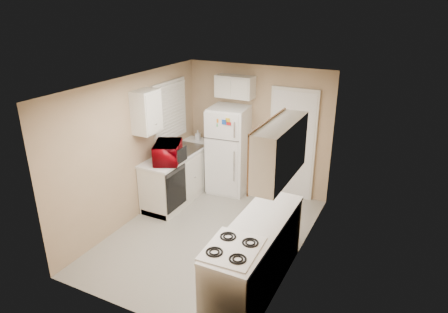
% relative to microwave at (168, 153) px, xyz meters
% --- Properties ---
extents(floor, '(3.80, 3.80, 0.00)m').
position_rel_microwave_xyz_m(floor, '(1.02, -0.43, -1.05)').
color(floor, '#AEABA2').
rests_on(floor, ground).
extents(ceiling, '(3.80, 3.80, 0.00)m').
position_rel_microwave_xyz_m(ceiling, '(1.02, -0.43, 1.35)').
color(ceiling, white).
rests_on(ceiling, floor).
extents(wall_left, '(3.80, 3.80, 0.00)m').
position_rel_microwave_xyz_m(wall_left, '(-0.38, -0.43, 0.15)').
color(wall_left, tan).
rests_on(wall_left, floor).
extents(wall_right, '(3.80, 3.80, 0.00)m').
position_rel_microwave_xyz_m(wall_right, '(2.42, -0.43, 0.15)').
color(wall_right, tan).
rests_on(wall_right, floor).
extents(wall_back, '(2.80, 2.80, 0.00)m').
position_rel_microwave_xyz_m(wall_back, '(1.02, 1.47, 0.15)').
color(wall_back, tan).
rests_on(wall_back, floor).
extents(wall_front, '(2.80, 2.80, 0.00)m').
position_rel_microwave_xyz_m(wall_front, '(1.02, -2.33, 0.15)').
color(wall_front, tan).
rests_on(wall_front, floor).
extents(left_counter, '(0.60, 1.80, 0.90)m').
position_rel_microwave_xyz_m(left_counter, '(-0.08, 0.47, -0.60)').
color(left_counter, silver).
rests_on(left_counter, floor).
extents(dishwasher, '(0.03, 0.58, 0.72)m').
position_rel_microwave_xyz_m(dishwasher, '(0.21, -0.13, -0.56)').
color(dishwasher, black).
rests_on(dishwasher, floor).
extents(sink, '(0.54, 0.74, 0.16)m').
position_rel_microwave_xyz_m(sink, '(-0.08, 0.62, -0.19)').
color(sink, gray).
rests_on(sink, left_counter).
extents(microwave, '(0.70, 0.56, 0.41)m').
position_rel_microwave_xyz_m(microwave, '(0.00, 0.00, 0.00)').
color(microwave, '#790009').
rests_on(microwave, left_counter).
extents(soap_bottle, '(0.11, 0.11, 0.20)m').
position_rel_microwave_xyz_m(soap_bottle, '(-0.12, 1.20, -0.05)').
color(soap_bottle, silver).
rests_on(soap_bottle, left_counter).
extents(window_blinds, '(0.10, 0.98, 1.08)m').
position_rel_microwave_xyz_m(window_blinds, '(-0.34, 0.62, 0.55)').
color(window_blinds, silver).
rests_on(window_blinds, wall_left).
extents(upper_cabinet_left, '(0.30, 0.45, 0.70)m').
position_rel_microwave_xyz_m(upper_cabinet_left, '(-0.23, -0.21, 0.75)').
color(upper_cabinet_left, silver).
rests_on(upper_cabinet_left, wall_left).
extents(refrigerator, '(0.75, 0.73, 1.66)m').
position_rel_microwave_xyz_m(refrigerator, '(0.60, 1.14, -0.22)').
color(refrigerator, white).
rests_on(refrigerator, floor).
extents(cabinet_over_fridge, '(0.70, 0.30, 0.40)m').
position_rel_microwave_xyz_m(cabinet_over_fridge, '(0.62, 1.32, 0.95)').
color(cabinet_over_fridge, silver).
rests_on(cabinet_over_fridge, wall_back).
extents(interior_door, '(0.86, 0.06, 2.08)m').
position_rel_microwave_xyz_m(interior_door, '(1.72, 1.43, -0.03)').
color(interior_door, white).
rests_on(interior_door, floor).
extents(right_counter, '(0.60, 2.00, 0.90)m').
position_rel_microwave_xyz_m(right_counter, '(2.12, -1.23, -0.60)').
color(right_counter, silver).
rests_on(right_counter, floor).
extents(stove, '(0.61, 0.74, 0.87)m').
position_rel_microwave_xyz_m(stove, '(2.07, -1.81, -0.62)').
color(stove, white).
rests_on(stove, floor).
extents(upper_cabinet_right, '(0.30, 1.20, 0.70)m').
position_rel_microwave_xyz_m(upper_cabinet_right, '(2.27, -0.93, 0.75)').
color(upper_cabinet_right, silver).
rests_on(upper_cabinet_right, wall_right).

